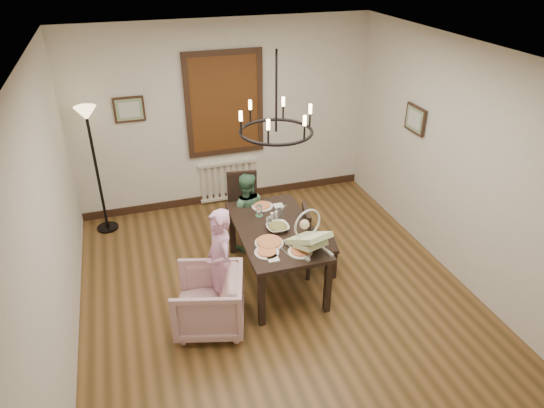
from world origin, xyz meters
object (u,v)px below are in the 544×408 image
elderly_woman (221,272)px  seated_man (246,219)px  chair_far (244,208)px  drinking_glass (269,222)px  dining_table (276,235)px  chair_right (320,240)px  floor_lamp (97,173)px  baby_bouncer (309,237)px  armchair (209,301)px

elderly_woman → seated_man: size_ratio=1.16×
chair_far → drinking_glass: bearing=-79.3°
drinking_glass → dining_table: bearing=-36.8°
dining_table → chair_right: chair_right is taller
dining_table → floor_lamp: (-1.97, 1.88, 0.25)m
chair_right → baby_bouncer: 0.77m
elderly_woman → drinking_glass: size_ratio=7.75×
armchair → dining_table: bearing=136.6°
chair_right → baby_bouncer: bearing=155.6°
chair_far → armchair: bearing=-109.1°
seated_man → baby_bouncer: bearing=117.5°
chair_far → armchair: size_ratio=1.27×
armchair → baby_bouncer: baby_bouncer is taller
chair_far → floor_lamp: (-1.86, 0.83, 0.43)m
dining_table → floor_lamp: floor_lamp is taller
dining_table → chair_far: 1.08m
chair_right → elderly_woman: (-1.33, -0.36, 0.08)m
elderly_woman → floor_lamp: 2.59m
dining_table → elderly_woman: 0.85m
armchair → seated_man: seated_man is taller
seated_man → baby_bouncer: baby_bouncer is taller
armchair → floor_lamp: floor_lamp is taller
chair_right → floor_lamp: bearing=65.2°
armchair → drinking_glass: (0.87, 0.61, 0.47)m
chair_far → elderly_woman: (-0.64, -1.42, 0.07)m
elderly_woman → dining_table: bearing=107.6°
elderly_woman → baby_bouncer: elderly_woman is taller
chair_far → seated_man: bearing=-92.2°
chair_far → chair_right: bearing=-49.1°
seated_man → drinking_glass: seated_man is taller
elderly_woman → seated_man: elderly_woman is taller
baby_bouncer → floor_lamp: bearing=115.9°
elderly_woman → floor_lamp: floor_lamp is taller
baby_bouncer → dining_table: bearing=95.5°
chair_right → drinking_glass: 0.73m
dining_table → chair_far: bearing=97.1°
seated_man → elderly_woman: bearing=74.0°
chair_far → elderly_woman: bearing=-106.4°
dining_table → seated_man: size_ratio=1.71×
armchair → seated_man: 1.54m
chair_far → armchair: chair_far is taller
seated_man → drinking_glass: bearing=109.2°
chair_far → floor_lamp: 2.08m
dining_table → chair_far: chair_far is taller
armchair → baby_bouncer: bearing=108.0°
seated_man → chair_far: bearing=-88.7°
dining_table → chair_right: 0.61m
armchair → chair_right: bearing=125.8°
seated_man → drinking_glass: size_ratio=6.67×
chair_far → baby_bouncer: baby_bouncer is taller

